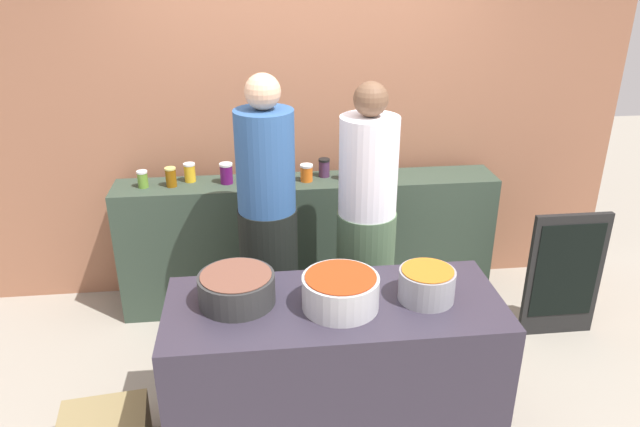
{
  "coord_description": "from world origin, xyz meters",
  "views": [
    {
      "loc": [
        -0.37,
        -2.84,
        2.47
      ],
      "look_at": [
        0.0,
        0.35,
        1.05
      ],
      "focal_mm": 33.69,
      "sensor_mm": 36.0,
      "label": 1
    }
  ],
  "objects_px": {
    "preserve_jar_0": "(143,179)",
    "preserve_jar_6": "(347,170)",
    "cooking_pot_left": "(237,289)",
    "cooking_pot_right": "(427,285)",
    "chalkboard_sign": "(564,275)",
    "preserve_jar_8": "(381,170)",
    "preserve_jar_4": "(307,173)",
    "preserve_jar_3": "(226,173)",
    "preserve_jar_7": "(367,172)",
    "preserve_jar_2": "(190,172)",
    "preserve_jar_1": "(171,177)",
    "cooking_pot_center": "(340,292)",
    "cook_in_cap": "(366,238)",
    "preserve_jar_5": "(324,168)",
    "cook_with_tongs": "(268,235)"
  },
  "relations": [
    {
      "from": "preserve_jar_0",
      "to": "preserve_jar_6",
      "type": "relative_size",
      "value": 0.86
    },
    {
      "from": "cooking_pot_left",
      "to": "cooking_pot_right",
      "type": "bearing_deg",
      "value": -4.65
    },
    {
      "from": "cooking_pot_right",
      "to": "chalkboard_sign",
      "type": "xyz_separation_m",
      "value": [
        1.21,
        0.79,
        -0.47
      ]
    },
    {
      "from": "preserve_jar_8",
      "to": "preserve_jar_4",
      "type": "bearing_deg",
      "value": 179.88
    },
    {
      "from": "preserve_jar_3",
      "to": "preserve_jar_8",
      "type": "relative_size",
      "value": 1.15
    },
    {
      "from": "cooking_pot_right",
      "to": "preserve_jar_7",
      "type": "bearing_deg",
      "value": 91.93
    },
    {
      "from": "cooking_pot_right",
      "to": "preserve_jar_6",
      "type": "bearing_deg",
      "value": 97.82
    },
    {
      "from": "preserve_jar_7",
      "to": "preserve_jar_2",
      "type": "bearing_deg",
      "value": 175.11
    },
    {
      "from": "cooking_pot_right",
      "to": "preserve_jar_1",
      "type": "bearing_deg",
      "value": 135.02
    },
    {
      "from": "cooking_pot_left",
      "to": "cooking_pot_center",
      "type": "distance_m",
      "value": 0.52
    },
    {
      "from": "preserve_jar_0",
      "to": "preserve_jar_8",
      "type": "xyz_separation_m",
      "value": [
        1.65,
        -0.01,
        0.0
      ]
    },
    {
      "from": "cooking_pot_center",
      "to": "cook_in_cap",
      "type": "xyz_separation_m",
      "value": [
        0.28,
        0.81,
        -0.12
      ]
    },
    {
      "from": "preserve_jar_7",
      "to": "preserve_jar_5",
      "type": "bearing_deg",
      "value": 161.33
    },
    {
      "from": "preserve_jar_3",
      "to": "preserve_jar_7",
      "type": "xyz_separation_m",
      "value": [
        0.98,
        -0.04,
        -0.02
      ]
    },
    {
      "from": "preserve_jar_5",
      "to": "cook_in_cap",
      "type": "relative_size",
      "value": 0.07
    },
    {
      "from": "preserve_jar_3",
      "to": "preserve_jar_8",
      "type": "xyz_separation_m",
      "value": [
        1.08,
        -0.02,
        -0.01
      ]
    },
    {
      "from": "preserve_jar_7",
      "to": "cooking_pot_right",
      "type": "xyz_separation_m",
      "value": [
        0.05,
        -1.38,
        -0.11
      ]
    },
    {
      "from": "preserve_jar_1",
      "to": "cook_in_cap",
      "type": "xyz_separation_m",
      "value": [
        1.24,
        -0.61,
        -0.23
      ]
    },
    {
      "from": "preserve_jar_4",
      "to": "chalkboard_sign",
      "type": "height_order",
      "value": "preserve_jar_4"
    },
    {
      "from": "cook_with_tongs",
      "to": "cooking_pot_center",
      "type": "bearing_deg",
      "value": -69.57
    },
    {
      "from": "preserve_jar_0",
      "to": "preserve_jar_6",
      "type": "xyz_separation_m",
      "value": [
        1.4,
        -0.01,
        0.01
      ]
    },
    {
      "from": "preserve_jar_3",
      "to": "cooking_pot_left",
      "type": "height_order",
      "value": "preserve_jar_3"
    },
    {
      "from": "preserve_jar_7",
      "to": "cook_in_cap",
      "type": "bearing_deg",
      "value": -100.7
    },
    {
      "from": "preserve_jar_1",
      "to": "cooking_pot_right",
      "type": "height_order",
      "value": "preserve_jar_1"
    },
    {
      "from": "preserve_jar_0",
      "to": "cook_in_cap",
      "type": "bearing_deg",
      "value": -23.31
    },
    {
      "from": "preserve_jar_6",
      "to": "cook_with_tongs",
      "type": "height_order",
      "value": "cook_with_tongs"
    },
    {
      "from": "preserve_jar_4",
      "to": "chalkboard_sign",
      "type": "xyz_separation_m",
      "value": [
        1.68,
        -0.61,
        -0.58
      ]
    },
    {
      "from": "preserve_jar_0",
      "to": "preserve_jar_4",
      "type": "distance_m",
      "value": 1.12
    },
    {
      "from": "preserve_jar_2",
      "to": "preserve_jar_7",
      "type": "distance_m",
      "value": 1.24
    },
    {
      "from": "preserve_jar_2",
      "to": "cook_in_cap",
      "type": "relative_size",
      "value": 0.07
    },
    {
      "from": "preserve_jar_5",
      "to": "cooking_pot_right",
      "type": "height_order",
      "value": "preserve_jar_5"
    },
    {
      "from": "preserve_jar_4",
      "to": "preserve_jar_5",
      "type": "bearing_deg",
      "value": 30.52
    },
    {
      "from": "preserve_jar_1",
      "to": "preserve_jar_5",
      "type": "bearing_deg",
      "value": 4.14
    },
    {
      "from": "cooking_pot_right",
      "to": "cook_with_tongs",
      "type": "xyz_separation_m",
      "value": [
        -0.77,
        0.85,
        -0.09
      ]
    },
    {
      "from": "cooking_pot_left",
      "to": "cook_in_cap",
      "type": "bearing_deg",
      "value": 42.02
    },
    {
      "from": "preserve_jar_8",
      "to": "cook_with_tongs",
      "type": "bearing_deg",
      "value": -146.43
    },
    {
      "from": "preserve_jar_0",
      "to": "preserve_jar_3",
      "type": "distance_m",
      "value": 0.56
    },
    {
      "from": "cooking_pot_right",
      "to": "cook_with_tongs",
      "type": "bearing_deg",
      "value": 131.97
    },
    {
      "from": "preserve_jar_1",
      "to": "preserve_jar_6",
      "type": "distance_m",
      "value": 1.21
    },
    {
      "from": "preserve_jar_6",
      "to": "preserve_jar_0",
      "type": "bearing_deg",
      "value": 179.54
    },
    {
      "from": "preserve_jar_6",
      "to": "preserve_jar_8",
      "type": "relative_size",
      "value": 1.09
    },
    {
      "from": "preserve_jar_0",
      "to": "cooking_pot_right",
      "type": "relative_size",
      "value": 0.42
    },
    {
      "from": "preserve_jar_1",
      "to": "preserve_jar_4",
      "type": "height_order",
      "value": "preserve_jar_1"
    },
    {
      "from": "preserve_jar_5",
      "to": "cooking_pot_center",
      "type": "height_order",
      "value": "preserve_jar_5"
    },
    {
      "from": "chalkboard_sign",
      "to": "preserve_jar_6",
      "type": "bearing_deg",
      "value": 156.64
    },
    {
      "from": "preserve_jar_6",
      "to": "preserve_jar_7",
      "type": "relative_size",
      "value": 1.2
    },
    {
      "from": "preserve_jar_4",
      "to": "preserve_jar_7",
      "type": "xyz_separation_m",
      "value": [
        0.43,
        -0.02,
        -0.0
      ]
    },
    {
      "from": "preserve_jar_5",
      "to": "preserve_jar_4",
      "type": "bearing_deg",
      "value": -149.48
    },
    {
      "from": "preserve_jar_2",
      "to": "preserve_jar_3",
      "type": "bearing_deg",
      "value": -14.3
    },
    {
      "from": "preserve_jar_1",
      "to": "preserve_jar_4",
      "type": "xyz_separation_m",
      "value": [
        0.93,
        -0.0,
        -0.01
      ]
    }
  ]
}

